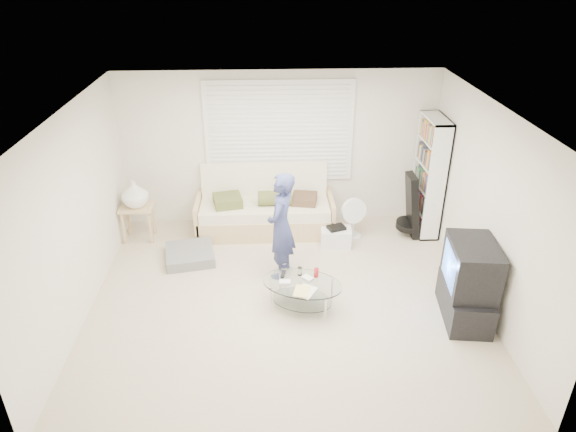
{
  "coord_description": "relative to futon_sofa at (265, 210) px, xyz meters",
  "views": [
    {
      "loc": [
        -0.23,
        -5.5,
        4.08
      ],
      "look_at": [
        0.05,
        0.3,
        1.06
      ],
      "focal_mm": 32.0,
      "sensor_mm": 36.0,
      "label": 1
    }
  ],
  "objects": [
    {
      "name": "coffee_table",
      "position": [
        0.45,
        -2.09,
        -0.05
      ],
      "size": [
        1.17,
        0.94,
        0.5
      ],
      "color": "silver",
      "rests_on": "ground"
    },
    {
      "name": "ground",
      "position": [
        0.25,
        -1.88,
        -0.35
      ],
      "size": [
        5.0,
        5.0,
        0.0
      ],
      "primitive_type": "plane",
      "color": "#BFAD95",
      "rests_on": "ground"
    },
    {
      "name": "window_blinds",
      "position": [
        0.25,
        0.32,
        1.2
      ],
      "size": [
        2.32,
        0.08,
        1.62
      ],
      "color": "silver",
      "rests_on": "ground"
    },
    {
      "name": "standing_person",
      "position": [
        0.22,
        -1.32,
        0.42
      ],
      "size": [
        0.53,
        0.65,
        1.54
      ],
      "primitive_type": "imported",
      "rotation": [
        0.0,
        0.0,
        -1.91
      ],
      "color": "navy",
      "rests_on": "ground"
    },
    {
      "name": "futon_sofa",
      "position": [
        0.0,
        0.0,
        0.0
      ],
      "size": [
        2.17,
        0.88,
        1.06
      ],
      "color": "tan",
      "rests_on": "ground"
    },
    {
      "name": "side_table",
      "position": [
        -1.97,
        -0.21,
        0.39
      ],
      "size": [
        0.5,
        0.41,
        1.0
      ],
      "color": "tan",
      "rests_on": "ground"
    },
    {
      "name": "floor_fan",
      "position": [
        1.39,
        -0.31,
        0.05
      ],
      "size": [
        0.42,
        0.28,
        0.68
      ],
      "color": "white",
      "rests_on": "ground"
    },
    {
      "name": "room_shell",
      "position": [
        0.25,
        -1.4,
        1.28
      ],
      "size": [
        5.02,
        4.52,
        2.51
      ],
      "color": "silver",
      "rests_on": "ground"
    },
    {
      "name": "grey_floor_pillow",
      "position": [
        -1.12,
        -0.86,
        -0.27
      ],
      "size": [
        0.8,
        0.8,
        0.15
      ],
      "primitive_type": "cube",
      "rotation": [
        0.0,
        0.0,
        0.19
      ],
      "color": "slate",
      "rests_on": "ground"
    },
    {
      "name": "bookshelf",
      "position": [
        2.57,
        -0.11,
        0.59
      ],
      "size": [
        0.3,
        0.79,
        1.88
      ],
      "color": "white",
      "rests_on": "ground"
    },
    {
      "name": "storage_bin",
      "position": [
        1.09,
        -0.55,
        -0.2
      ],
      "size": [
        0.49,
        0.37,
        0.32
      ],
      "color": "white",
      "rests_on": "ground"
    },
    {
      "name": "tv_unit",
      "position": [
        2.45,
        -2.36,
        0.15
      ],
      "size": [
        0.62,
        1.0,
        1.03
      ],
      "color": "black",
      "rests_on": "ground"
    },
    {
      "name": "guitar_case",
      "position": [
        2.29,
        -0.31,
        0.11
      ],
      "size": [
        0.37,
        0.38,
        1.03
      ],
      "color": "black",
      "rests_on": "ground"
    }
  ]
}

